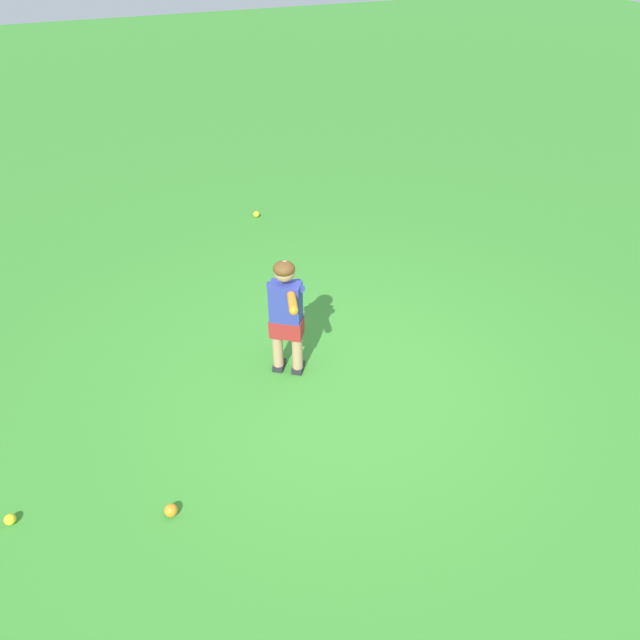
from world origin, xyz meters
TOP-DOWN VIEW (x-y plane):
  - ground_plane at (0.00, 0.00)m, footprint 40.00×40.00m
  - child_batter at (-0.35, -0.36)m, footprint 0.62×0.34m
  - play_ball_behind_batter at (0.40, -2.59)m, footprint 0.07×0.07m
  - play_ball_center_lawn at (-3.37, 0.34)m, footprint 0.08×0.08m
  - play_ball_midfield at (0.74, -1.60)m, footprint 0.09×0.09m

SIDE VIEW (x-z plane):
  - ground_plane at x=0.00m, z-range 0.00..0.00m
  - play_ball_behind_batter at x=0.40m, z-range 0.00..0.07m
  - play_ball_center_lawn at x=-3.37m, z-range 0.00..0.08m
  - play_ball_midfield at x=0.74m, z-range 0.00..0.09m
  - child_batter at x=-0.35m, z-range 0.11..1.19m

